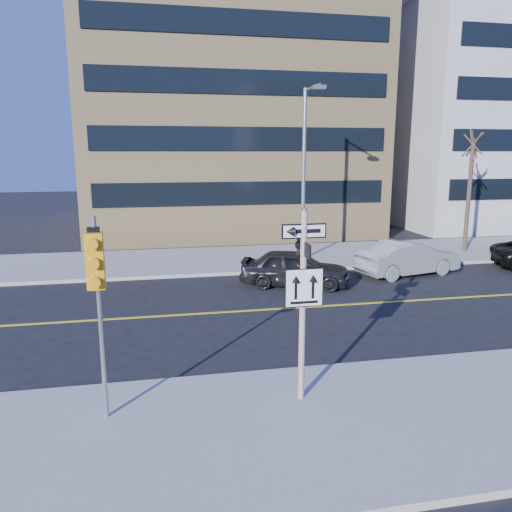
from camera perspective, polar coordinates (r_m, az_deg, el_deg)
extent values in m
plane|color=black|center=(13.37, 2.06, -11.52)|extent=(120.00, 120.00, 0.00)
cylinder|color=white|center=(10.35, 5.34, -5.93)|extent=(0.13, 0.13, 4.00)
cylinder|color=gray|center=(9.92, 5.56, 5.31)|extent=(0.10, 0.10, 0.06)
cube|color=black|center=(9.98, 5.52, 2.85)|extent=(0.92, 0.03, 0.30)
cube|color=black|center=(10.04, 5.48, 0.88)|extent=(0.03, 0.92, 0.30)
cube|color=white|center=(10.14, 5.52, -3.65)|extent=(0.80, 0.03, 0.80)
cylinder|color=gray|center=(10.02, -17.36, -7.05)|extent=(0.09, 0.09, 4.00)
cube|color=gold|center=(9.51, -17.92, -0.57)|extent=(0.32, 0.22, 1.05)
sphere|color=#8C0705|center=(9.33, -18.14, 1.37)|extent=(0.17, 0.17, 0.17)
sphere|color=black|center=(9.40, -18.00, -0.73)|extent=(0.17, 0.17, 0.17)
sphere|color=black|center=(9.47, -17.87, -2.79)|extent=(0.17, 0.17, 0.17)
imported|color=black|center=(20.01, 4.47, -1.37)|extent=(3.11, 4.67, 1.48)
imported|color=gray|center=(22.72, 16.96, -0.20)|extent=(2.60, 4.88, 1.53)
cylinder|color=gray|center=(23.97, 5.46, 9.04)|extent=(0.18, 0.18, 8.00)
cylinder|color=gray|center=(23.15, 6.41, 18.59)|extent=(0.10, 2.20, 0.10)
cube|color=gray|center=(22.19, 7.22, 18.61)|extent=(0.55, 0.30, 0.16)
cylinder|color=#362820|center=(28.22, 23.14, 6.32)|extent=(0.22, 0.22, 5.80)
cube|color=tan|center=(37.44, -3.91, 17.48)|extent=(18.00, 18.00, 18.00)
cube|color=#A1A3A6|center=(44.91, 26.28, 13.46)|extent=(20.00, 16.00, 15.00)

